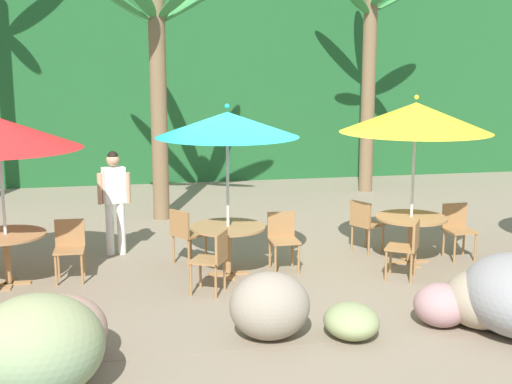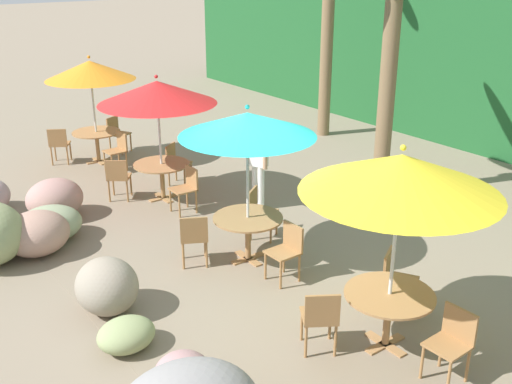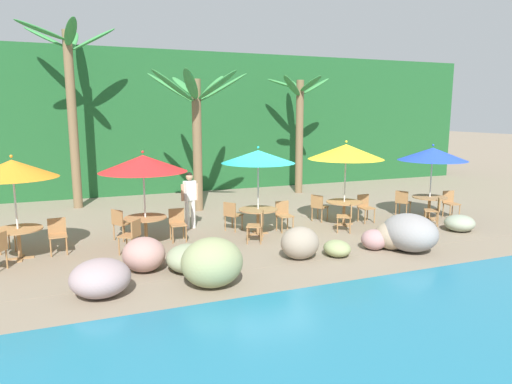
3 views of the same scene
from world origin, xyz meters
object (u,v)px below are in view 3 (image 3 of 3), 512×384
(dining_table_red, at_px, (146,222))
(umbrella_blue, at_px, (433,154))
(dining_table_orange, at_px, (18,234))
(palm_tree_second, at_px, (196,113))
(umbrella_red, at_px, (143,163))
(palm_tree_nearest, at_px, (70,90))
(chair_orange_seaward, at_px, (57,233))
(chair_teal_inland, at_px, (232,214))
(chair_yellow_seaward, at_px, (365,206))
(chair_blue_seaward, at_px, (450,202))
(chair_blue_left, at_px, (435,209))
(chair_red_left, at_px, (132,234))
(chair_red_inland, at_px, (121,222))
(umbrella_orange, at_px, (12,169))
(dining_table_yellow, at_px, (344,205))
(waiter_in_white, at_px, (190,196))
(dining_table_blue, at_px, (430,201))
(chair_teal_seaward, at_px, (284,214))
(chair_orange_inland, at_px, (0,233))
(umbrella_yellow, at_px, (346,152))
(umbrella_teal, at_px, (258,157))
(palm_tree_third, at_px, (299,117))
(chair_teal_left, at_px, (258,224))
(chair_blue_inland, at_px, (403,201))
(chair_red_seaward, at_px, (177,222))
(chair_yellow_left, at_px, (347,215))
(dining_table_teal, at_px, (258,213))
(chair_yellow_inland, at_px, (319,206))

(dining_table_red, relative_size, umbrella_blue, 0.45)
(dining_table_orange, distance_m, palm_tree_second, 7.11)
(umbrella_red, relative_size, palm_tree_nearest, 0.38)
(chair_orange_seaward, xyz_separation_m, umbrella_red, (2.13, -0.02, 1.63))
(dining_table_orange, bearing_deg, chair_teal_inland, 6.42)
(chair_yellow_seaward, height_order, chair_blue_seaward, same)
(chair_blue_left, height_order, palm_tree_second, palm_tree_second)
(chair_red_left, bearing_deg, chair_red_inland, 96.25)
(umbrella_orange, relative_size, chair_blue_left, 2.86)
(dining_table_yellow, relative_size, palm_tree_nearest, 0.17)
(waiter_in_white, bearing_deg, dining_table_blue, -12.56)
(dining_table_red, height_order, chair_teal_seaward, chair_teal_seaward)
(umbrella_orange, bearing_deg, palm_tree_second, 35.48)
(chair_orange_inland, bearing_deg, chair_yellow_seaward, -3.00)
(chair_yellow_seaward, distance_m, chair_blue_seaward, 3.06)
(dining_table_red, relative_size, umbrella_yellow, 0.42)
(umbrella_teal, xyz_separation_m, palm_tree_second, (-0.76, 3.81, 1.18))
(chair_blue_left, bearing_deg, palm_tree_second, 142.18)
(chair_blue_seaward, xyz_separation_m, palm_tree_third, (-2.55, 6.09, 2.73))
(umbrella_orange, xyz_separation_m, chair_teal_left, (5.78, -0.81, -1.64))
(dining_table_blue, height_order, chair_blue_inland, chair_blue_inland)
(dining_table_orange, distance_m, palm_tree_third, 12.09)
(umbrella_orange, bearing_deg, umbrella_red, 2.43)
(chair_blue_left, bearing_deg, chair_teal_seaward, 166.32)
(chair_red_seaward, xyz_separation_m, chair_red_inland, (-1.43, 0.56, 0.00))
(palm_tree_third, bearing_deg, umbrella_yellow, -102.95)
(dining_table_red, bearing_deg, palm_tree_nearest, 105.93)
(umbrella_yellow, height_order, palm_tree_second, palm_tree_second)
(palm_tree_nearest, height_order, waiter_in_white, palm_tree_nearest)
(umbrella_teal, height_order, umbrella_blue, umbrella_teal)
(chair_teal_left, height_order, palm_tree_nearest, palm_tree_nearest)
(chair_red_inland, xyz_separation_m, dining_table_yellow, (6.57, -0.71, 0.10))
(dining_table_blue, bearing_deg, palm_tree_third, 105.59)
(dining_table_red, bearing_deg, chair_blue_left, -7.63)
(chair_yellow_left, xyz_separation_m, palm_tree_nearest, (-7.26, 6.62, 3.69))
(chair_red_inland, xyz_separation_m, waiter_in_white, (2.07, 0.63, 0.47))
(umbrella_yellow, relative_size, palm_tree_second, 0.54)
(chair_red_inland, xyz_separation_m, umbrella_yellow, (6.57, -0.71, 1.76))
(dining_table_orange, xyz_separation_m, chair_yellow_seaward, (9.81, 0.16, -0.10))
(umbrella_yellow, relative_size, palm_tree_third, 0.53)
(dining_table_yellow, height_order, umbrella_blue, umbrella_blue)
(umbrella_teal, relative_size, chair_yellow_left, 2.90)
(dining_table_orange, xyz_separation_m, chair_teal_seaward, (6.94, 0.10, -0.10))
(chair_teal_inland, distance_m, dining_table_yellow, 3.50)
(umbrella_orange, distance_m, dining_table_teal, 6.28)
(chair_orange_inland, height_order, chair_yellow_seaward, same)
(chair_orange_inland, bearing_deg, chair_teal_seaward, -4.66)
(umbrella_blue, height_order, waiter_in_white, umbrella_blue)
(umbrella_orange, relative_size, chair_yellow_inland, 2.86)
(umbrella_red, xyz_separation_m, chair_yellow_seaward, (6.84, 0.04, -1.63))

